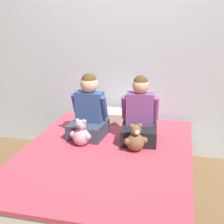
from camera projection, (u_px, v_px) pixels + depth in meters
The scene contains 8 objects.
ground_plane at pixel (106, 196), 2.82m from camera, with size 14.00×14.00×0.00m, color brown.
wall_behind_bed at pixel (129, 44), 3.41m from camera, with size 8.00×0.06×2.50m.
bed at pixel (106, 175), 2.75m from camera, with size 1.47×1.92×0.44m.
child_on_left at pixel (89, 112), 2.97m from camera, with size 0.36×0.37×0.61m.
child_on_right at pixel (140, 117), 2.86m from camera, with size 0.36×0.39×0.61m.
teddy_bear_held_by_left_child at pixel (81, 134), 2.79m from camera, with size 0.21×0.16×0.25m.
teddy_bear_held_by_right_child at pixel (135, 140), 2.67m from camera, with size 0.20×0.16×0.25m.
pillow_at_headboard at pixel (123, 116), 3.40m from camera, with size 0.52×0.27×0.11m.
Camera 1 is at (0.61, -2.37, 1.61)m, focal length 50.00 mm.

